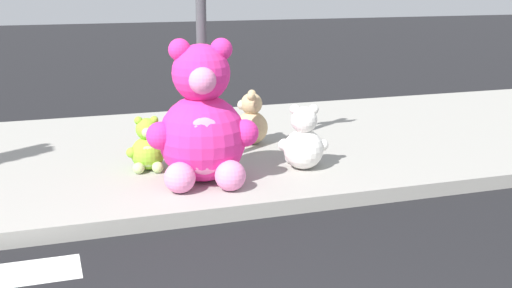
# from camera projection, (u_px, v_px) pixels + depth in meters

# --- Properties ---
(sidewalk) EXTENTS (28.00, 4.40, 0.15)m
(sidewalk) POSITION_uv_depth(u_px,v_px,m) (105.00, 160.00, 7.55)
(sidewalk) COLOR #9E9B93
(sidewalk) RESTS_ON ground_plane
(sign_pole) EXTENTS (0.56, 0.11, 3.20)m
(sign_pole) POSITION_uv_depth(u_px,v_px,m) (201.00, 8.00, 6.67)
(sign_pole) COLOR #4C4C51
(sign_pole) RESTS_ON sidewalk
(plush_pink_large) EXTENTS (1.09, 1.00, 1.44)m
(plush_pink_large) POSITION_uv_depth(u_px,v_px,m) (202.00, 126.00, 6.37)
(plush_pink_large) COLOR #F22D93
(plush_pink_large) RESTS_ON sidewalk
(plush_lime) EXTENTS (0.45, 0.41, 0.58)m
(plush_lime) POSITION_uv_depth(u_px,v_px,m) (148.00, 149.00, 6.84)
(plush_lime) COLOR #8CD133
(plush_lime) RESTS_ON sidewalk
(plush_tan) EXTENTS (0.47, 0.49, 0.66)m
(plush_tan) POSITION_uv_depth(u_px,v_px,m) (250.00, 123.00, 7.91)
(plush_tan) COLOR tan
(plush_tan) RESTS_ON sidewalk
(plush_red) EXTENTS (0.39, 0.37, 0.53)m
(plush_red) POSITION_uv_depth(u_px,v_px,m) (180.00, 132.00, 7.67)
(plush_red) COLOR red
(plush_red) RESTS_ON sidewalk
(plush_white) EXTENTS (0.52, 0.50, 0.70)m
(plush_white) POSITION_uv_depth(u_px,v_px,m) (303.00, 143.00, 6.90)
(plush_white) COLOR white
(plush_white) RESTS_ON sidewalk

